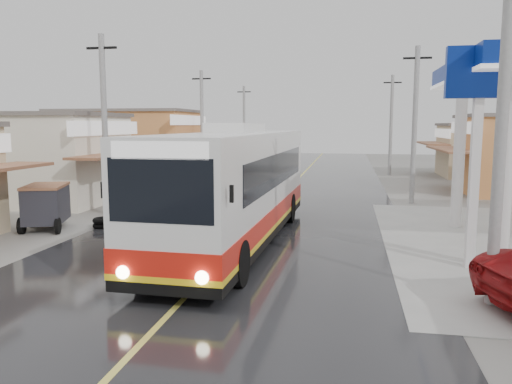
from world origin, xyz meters
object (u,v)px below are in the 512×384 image
(coach_bus, at_px, (237,186))
(tyre_stack, at_px, (103,223))
(tricycle_far, at_px, (148,176))
(tricycle_near, at_px, (46,204))
(second_bus, at_px, (240,161))
(cyclist, at_px, (171,195))

(coach_bus, xyz_separation_m, tyre_stack, (-5.83, 1.49, -1.78))
(coach_bus, relative_size, tricycle_far, 5.13)
(tricycle_near, height_order, tricycle_far, tricycle_far)
(second_bus, relative_size, tyre_stack, 10.43)
(coach_bus, xyz_separation_m, tricycle_far, (-8.12, 11.48, -0.95))
(cyclist, xyz_separation_m, tricycle_near, (-3.05, -5.69, 0.37))
(coach_bus, bearing_deg, second_bus, 103.87)
(tricycle_far, bearing_deg, coach_bus, -44.69)
(second_bus, xyz_separation_m, cyclist, (-0.71, -12.59, -0.82))
(tricycle_near, bearing_deg, tricycle_far, 72.85)
(second_bus, distance_m, tricycle_near, 18.66)
(cyclist, height_order, tyre_stack, cyclist)
(coach_bus, distance_m, cyclist, 8.16)
(coach_bus, height_order, tricycle_far, coach_bus)
(second_bus, relative_size, cyclist, 4.28)
(coach_bus, bearing_deg, tricycle_near, 176.07)
(coach_bus, xyz_separation_m, second_bus, (-4.08, 19.06, -0.52))
(second_bus, height_order, cyclist, second_bus)
(tricycle_near, bearing_deg, tyre_stack, 0.58)
(tricycle_far, bearing_deg, cyclist, -46.37)
(tricycle_far, bearing_deg, tyre_stack, -67.08)
(tricycle_near, xyz_separation_m, tricycle_far, (-0.27, 10.69, 0.02))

